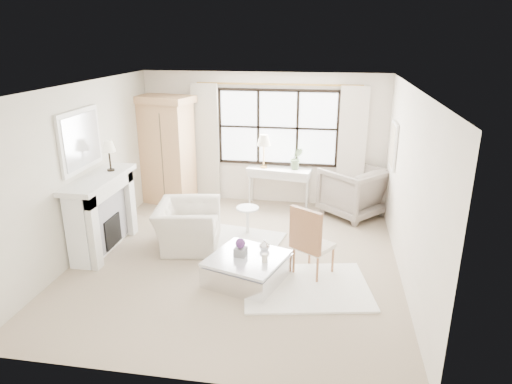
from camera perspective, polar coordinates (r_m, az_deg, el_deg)
floor at (r=7.38m, az=-2.34°, el=-8.30°), size 5.50×5.50×0.00m
ceiling at (r=6.59m, az=-2.66°, el=13.03°), size 5.50×5.50×0.00m
wall_back at (r=9.49m, az=0.92°, el=6.65°), size 5.00×0.00×5.00m
wall_front at (r=4.41m, az=-9.87°, el=-8.83°), size 5.00×0.00×5.00m
wall_left at (r=7.76m, az=-20.89°, el=2.54°), size 0.00×5.50×5.50m
wall_right at (r=6.82m, az=18.53°, el=0.65°), size 0.00×5.50×5.50m
window_pane at (r=9.38m, az=2.74°, el=8.04°), size 2.40×0.02×1.50m
window_frame at (r=9.37m, az=2.73°, el=8.03°), size 2.50×0.04×1.50m
curtain_rod at (r=9.19m, az=2.78°, el=13.30°), size 3.30×0.04×0.04m
curtain_left at (r=9.66m, az=-6.27°, el=6.07°), size 0.55×0.10×2.47m
curtain_right at (r=9.33m, az=11.87°, el=5.30°), size 0.55×0.10×2.47m
fireplace at (r=7.87m, az=-18.87°, el=-2.42°), size 0.58×1.66×1.26m
mirror_frame at (r=7.63m, az=-21.13°, el=6.06°), size 0.05×1.15×0.95m
mirror_glass at (r=7.61m, az=-20.93°, el=6.06°), size 0.02×1.00×0.80m
art_frame at (r=8.39m, az=16.82°, el=5.58°), size 0.04×0.62×0.82m
art_canvas at (r=8.39m, az=16.68°, el=5.59°), size 0.01×0.52×0.72m
mantel_lamp at (r=7.82m, az=-17.96°, el=5.31°), size 0.22×0.22×0.51m
armoire at (r=9.64m, az=-11.04°, el=5.22°), size 1.26×0.95×2.24m
console_table at (r=9.48m, az=2.88°, el=0.66°), size 1.35×0.64×0.80m
console_lamp at (r=9.27m, az=0.99°, el=6.39°), size 0.28×0.28×0.69m
orchid_plant at (r=9.25m, az=5.08°, el=4.21°), size 0.27×0.23×0.46m
side_table at (r=8.12m, az=-1.07°, el=-3.08°), size 0.40×0.40×0.51m
rug_left at (r=7.95m, az=-3.58°, el=-6.11°), size 1.96×1.53×0.03m
rug_right at (r=6.62m, az=6.28°, el=-11.70°), size 1.97×1.62×0.03m
club_armchair at (r=7.73m, az=-8.53°, el=-4.17°), size 1.14×1.26×0.74m
wingback_chair at (r=9.12m, az=12.06°, el=0.07°), size 1.49×1.49×0.97m
french_chair at (r=6.83m, az=7.07°, el=-7.90°), size 0.67×0.67×1.08m
coffee_table at (r=6.69m, az=-1.10°, el=-9.59°), size 1.26×1.26×0.38m
planter_box at (r=6.60m, az=-1.95°, el=-7.47°), size 0.18×0.18×0.12m
planter_flowers at (r=6.55m, az=-1.96°, el=-6.43°), size 0.14×0.14×0.14m
pillar_candle at (r=6.44m, az=1.10°, el=-8.23°), size 0.08×0.08×0.12m
coffee_vase at (r=6.75m, az=1.07°, el=-6.64°), size 0.19×0.19×0.16m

